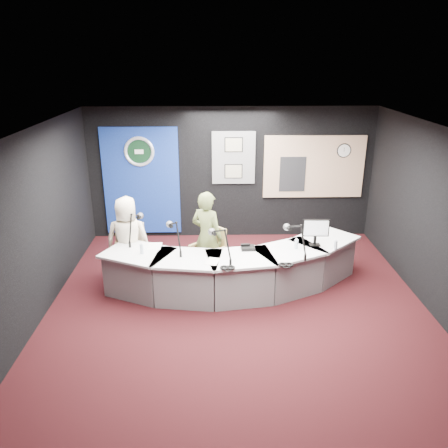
{
  "coord_description": "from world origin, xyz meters",
  "views": [
    {
      "loc": [
        -0.36,
        -6.26,
        3.79
      ],
      "look_at": [
        -0.2,
        0.8,
        1.1
      ],
      "focal_mm": 36.0,
      "sensor_mm": 36.0,
      "label": 1
    }
  ],
  "objects_px": {
    "broadcast_desk": "(233,269)",
    "person_man": "(128,239)",
    "armchair_left": "(129,255)",
    "armchair_right": "(207,256)",
    "person_woman": "(207,237)"
  },
  "relations": [
    {
      "from": "armchair_left",
      "to": "armchair_right",
      "type": "bearing_deg",
      "value": -5.51
    },
    {
      "from": "armchair_left",
      "to": "person_woman",
      "type": "relative_size",
      "value": 0.57
    },
    {
      "from": "broadcast_desk",
      "to": "armchair_right",
      "type": "bearing_deg",
      "value": 139.55
    },
    {
      "from": "person_man",
      "to": "person_woman",
      "type": "bearing_deg",
      "value": 175.24
    },
    {
      "from": "broadcast_desk",
      "to": "armchair_right",
      "type": "relative_size",
      "value": 4.91
    },
    {
      "from": "broadcast_desk",
      "to": "armchair_left",
      "type": "height_order",
      "value": "armchair_left"
    },
    {
      "from": "armchair_left",
      "to": "person_man",
      "type": "relative_size",
      "value": 0.61
    },
    {
      "from": "armchair_right",
      "to": "person_man",
      "type": "xyz_separation_m",
      "value": [
        -1.38,
        0.03,
        0.31
      ]
    },
    {
      "from": "armchair_left",
      "to": "armchair_right",
      "type": "distance_m",
      "value": 1.38
    },
    {
      "from": "armchair_left",
      "to": "person_woman",
      "type": "bearing_deg",
      "value": -5.51
    },
    {
      "from": "broadcast_desk",
      "to": "person_man",
      "type": "bearing_deg",
      "value": 167.35
    },
    {
      "from": "broadcast_desk",
      "to": "armchair_right",
      "type": "height_order",
      "value": "armchair_right"
    },
    {
      "from": "armchair_left",
      "to": "armchair_right",
      "type": "xyz_separation_m",
      "value": [
        1.38,
        -0.03,
        -0.01
      ]
    },
    {
      "from": "broadcast_desk",
      "to": "person_man",
      "type": "xyz_separation_m",
      "value": [
        -1.82,
        0.41,
        0.39
      ]
    },
    {
      "from": "broadcast_desk",
      "to": "armchair_left",
      "type": "xyz_separation_m",
      "value": [
        -1.82,
        0.41,
        0.09
      ]
    }
  ]
}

